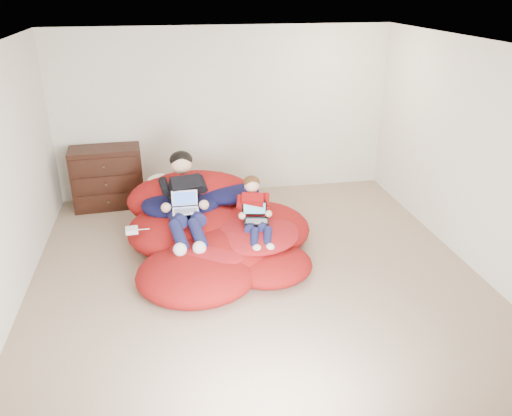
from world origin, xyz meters
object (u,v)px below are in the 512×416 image
(older_boy, at_px, (184,196))
(laptop_white, at_px, (185,205))
(younger_boy, at_px, (255,209))
(beanbag_pile, at_px, (214,232))
(dresser, at_px, (108,177))
(laptop_black, at_px, (256,215))

(older_boy, distance_m, laptop_white, 0.15)
(laptop_white, bearing_deg, younger_boy, -13.18)
(beanbag_pile, distance_m, laptop_white, 0.52)
(dresser, xyz_separation_m, beanbag_pile, (1.38, -1.63, -0.20))
(younger_boy, bearing_deg, older_boy, 158.20)
(dresser, distance_m, beanbag_pile, 2.14)
(laptop_white, bearing_deg, laptop_black, -16.15)
(older_boy, bearing_deg, laptop_black, -24.48)
(beanbag_pile, xyz_separation_m, laptop_white, (-0.33, -0.02, 0.39))
(dresser, distance_m, older_boy, 1.86)
(dresser, xyz_separation_m, younger_boy, (1.85, -1.83, 0.16))
(laptop_black, bearing_deg, beanbag_pile, 151.87)
(beanbag_pile, bearing_deg, older_boy, 160.99)
(laptop_black, bearing_deg, older_boy, 155.52)
(older_boy, bearing_deg, younger_boy, -21.80)
(younger_boy, bearing_deg, beanbag_pile, 156.27)
(dresser, height_order, younger_boy, younger_boy)
(beanbag_pile, relative_size, younger_boy, 2.74)
(dresser, distance_m, laptop_white, 1.96)
(younger_boy, bearing_deg, laptop_black, -90.00)
(younger_boy, bearing_deg, dresser, 135.17)
(older_boy, distance_m, laptop_black, 0.90)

